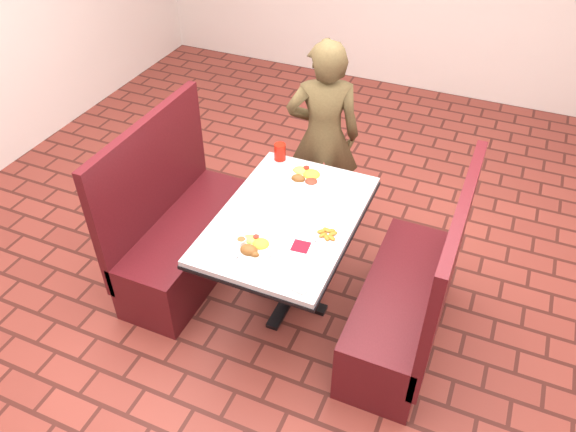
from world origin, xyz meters
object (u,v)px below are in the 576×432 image
object	(u,v)px
booth_bench_right	(409,303)
near_dinner_plate	(253,245)
plantain_plate	(328,234)
far_dinner_plate	(306,175)
dining_table	(288,228)
booth_bench_left	(182,234)
diner_person	(323,137)
red_tumbler	(280,152)

from	to	relation	value
booth_bench_right	near_dinner_plate	distance (m)	1.03
plantain_plate	far_dinner_plate	bearing A→B (deg)	124.44
dining_table	plantain_plate	xyz separation A→B (m)	(0.28, -0.08, 0.11)
booth_bench_left	diner_person	size ratio (longest dim) A/B	0.81
booth_bench_left	diner_person	bearing A→B (deg)	54.49
plantain_plate	near_dinner_plate	bearing A→B (deg)	-142.62
dining_table	booth_bench_left	distance (m)	0.86
near_dinner_plate	booth_bench_right	bearing A→B (deg)	21.49
booth_bench_right	far_dinner_plate	xyz separation A→B (m)	(-0.85, 0.41, 0.45)
diner_person	plantain_plate	distance (m)	1.10
diner_person	far_dinner_plate	bearing A→B (deg)	75.96
dining_table	far_dinner_plate	bearing A→B (deg)	96.91
dining_table	diner_person	size ratio (longest dim) A/B	0.82
far_dinner_plate	plantain_plate	bearing A→B (deg)	-55.56
booth_bench_right	near_dinner_plate	size ratio (longest dim) A/B	5.02
far_dinner_plate	booth_bench_right	bearing A→B (deg)	-25.64
dining_table	diner_person	xyz separation A→B (m)	(-0.13, 0.94, 0.09)
dining_table	red_tumbler	xyz separation A→B (m)	(-0.29, 0.54, 0.16)
red_tumbler	far_dinner_plate	bearing A→B (deg)	-29.14
near_dinner_plate	far_dinner_plate	bearing A→B (deg)	88.70
near_dinner_plate	red_tumbler	xyz separation A→B (m)	(-0.23, 0.88, 0.03)
far_dinner_plate	plantain_plate	xyz separation A→B (m)	(0.33, -0.48, -0.01)
near_dinner_plate	red_tumbler	distance (m)	0.91
near_dinner_plate	plantain_plate	world-z (taller)	near_dinner_plate
far_dinner_plate	dining_table	bearing A→B (deg)	-83.09
diner_person	near_dinner_plate	world-z (taller)	diner_person
near_dinner_plate	diner_person	bearing A→B (deg)	92.69
booth_bench_right	diner_person	distance (m)	1.38
booth_bench_left	plantain_plate	world-z (taller)	booth_bench_left
booth_bench_left	dining_table	bearing A→B (deg)	0.00
diner_person	far_dinner_plate	size ratio (longest dim) A/B	5.36
booth_bench_left	near_dinner_plate	bearing A→B (deg)	-24.94
red_tumbler	booth_bench_right	bearing A→B (deg)	-26.45
near_dinner_plate	booth_bench_left	bearing A→B (deg)	155.06
booth_bench_left	red_tumbler	bearing A→B (deg)	47.15
booth_bench_left	plantain_plate	bearing A→B (deg)	-3.97
far_dinner_plate	red_tumbler	xyz separation A→B (m)	(-0.24, 0.14, 0.03)
booth_bench_right	far_dinner_plate	bearing A→B (deg)	154.36
booth_bench_left	booth_bench_right	size ratio (longest dim) A/B	1.00
diner_person	near_dinner_plate	distance (m)	1.28
booth_bench_right	plantain_plate	world-z (taller)	booth_bench_right
far_dinner_plate	red_tumbler	world-z (taller)	red_tumbler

